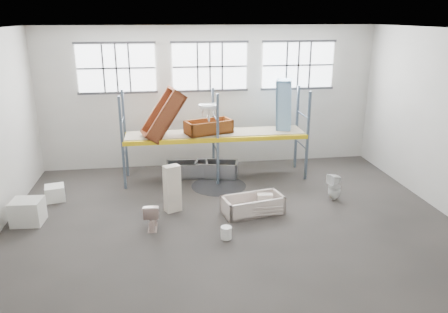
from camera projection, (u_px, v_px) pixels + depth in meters
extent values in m
cube|color=#47413D|center=(232.00, 225.00, 11.60)|extent=(12.00, 10.00, 0.10)
cube|color=silver|center=(233.00, 27.00, 10.01)|extent=(12.00, 10.00, 0.10)
cube|color=#BBB7AE|center=(210.00, 97.00, 15.55)|extent=(12.00, 0.10, 5.00)
cube|color=#BCB7AD|center=(291.00, 226.00, 6.06)|extent=(12.00, 0.10, 5.00)
cube|color=white|center=(116.00, 68.00, 14.67)|extent=(2.60, 0.04, 1.60)
cube|color=white|center=(210.00, 67.00, 15.11)|extent=(2.60, 0.04, 1.60)
cube|color=white|center=(298.00, 65.00, 15.54)|extent=(2.60, 0.04, 1.60)
cube|color=slate|center=(122.00, 144.00, 13.43)|extent=(0.08, 0.08, 3.00)
cube|color=slate|center=(125.00, 134.00, 14.56)|extent=(0.08, 0.08, 3.00)
cube|color=slate|center=(218.00, 140.00, 13.84)|extent=(0.08, 0.08, 3.00)
cube|color=slate|center=(213.00, 131.00, 14.97)|extent=(0.08, 0.08, 3.00)
cube|color=slate|center=(308.00, 136.00, 14.25)|extent=(0.08, 0.08, 3.00)
cube|color=slate|center=(297.00, 128.00, 15.38)|extent=(0.08, 0.08, 3.00)
cube|color=yellow|center=(218.00, 140.00, 13.84)|extent=(6.00, 0.10, 0.14)
cube|color=yellow|center=(213.00, 131.00, 14.97)|extent=(6.00, 0.10, 0.14)
cube|color=gray|center=(215.00, 133.00, 14.38)|extent=(5.90, 1.10, 0.03)
cylinder|color=black|center=(219.00, 186.00, 14.12)|extent=(1.80, 1.80, 0.00)
cube|color=beige|center=(265.00, 201.00, 12.30)|extent=(0.46, 0.26, 0.42)
imported|color=beige|center=(252.00, 205.00, 12.33)|extent=(0.58, 0.58, 0.16)
imported|color=beige|center=(152.00, 215.00, 11.22)|extent=(0.45, 0.74, 0.74)
cube|color=beige|center=(172.00, 189.00, 12.12)|extent=(0.52, 0.44, 1.36)
imported|color=white|center=(334.00, 187.00, 12.94)|extent=(0.48, 0.47, 0.82)
imported|color=white|center=(209.00, 120.00, 13.86)|extent=(0.67, 0.54, 0.57)
cylinder|color=silver|center=(226.00, 233.00, 10.75)|extent=(0.31, 0.31, 0.32)
cube|color=silver|center=(28.00, 212.00, 11.49)|extent=(0.83, 0.72, 0.67)
cube|color=white|center=(55.00, 193.00, 12.97)|extent=(0.66, 0.66, 0.46)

